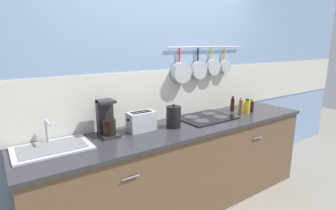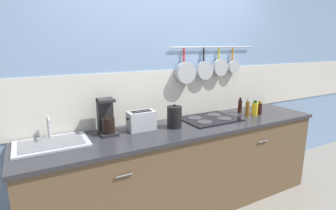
{
  "view_description": "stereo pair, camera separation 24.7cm",
  "coord_description": "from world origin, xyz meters",
  "px_view_note": "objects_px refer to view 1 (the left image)",
  "views": [
    {
      "loc": [
        -1.57,
        -1.99,
        1.72
      ],
      "look_at": [
        -0.2,
        0.0,
        1.16
      ],
      "focal_mm": 28.0,
      "sensor_mm": 36.0,
      "label": 1
    },
    {
      "loc": [
        -1.36,
        -2.12,
        1.72
      ],
      "look_at": [
        -0.2,
        0.0,
        1.16
      ],
      "focal_mm": 28.0,
      "sensor_mm": 36.0,
      "label": 2
    }
  ],
  "objects_px": {
    "coffee_maker": "(107,121)",
    "bottle_olive_oil": "(241,107)",
    "toaster": "(141,121)",
    "kettle": "(174,117)",
    "bottle_vinegar": "(251,106)",
    "bottle_hot_sauce": "(232,104)",
    "bottle_cooking_wine": "(247,107)"
  },
  "relations": [
    {
      "from": "bottle_olive_oil",
      "to": "bottle_cooking_wine",
      "type": "bearing_deg",
      "value": 5.1
    },
    {
      "from": "toaster",
      "to": "bottle_hot_sauce",
      "type": "bearing_deg",
      "value": 1.29
    },
    {
      "from": "toaster",
      "to": "kettle",
      "type": "distance_m",
      "value": 0.33
    },
    {
      "from": "bottle_hot_sauce",
      "to": "bottle_cooking_wine",
      "type": "xyz_separation_m",
      "value": [
        0.07,
        -0.16,
        -0.0
      ]
    },
    {
      "from": "bottle_olive_oil",
      "to": "bottle_vinegar",
      "type": "relative_size",
      "value": 1.33
    },
    {
      "from": "coffee_maker",
      "to": "bottle_olive_oil",
      "type": "height_order",
      "value": "coffee_maker"
    },
    {
      "from": "toaster",
      "to": "bottle_olive_oil",
      "type": "distance_m",
      "value": 1.24
    },
    {
      "from": "bottle_cooking_wine",
      "to": "bottle_vinegar",
      "type": "relative_size",
      "value": 1.07
    },
    {
      "from": "toaster",
      "to": "bottle_cooking_wine",
      "type": "height_order",
      "value": "toaster"
    },
    {
      "from": "bottle_hot_sauce",
      "to": "bottle_vinegar",
      "type": "height_order",
      "value": "bottle_hot_sauce"
    },
    {
      "from": "coffee_maker",
      "to": "bottle_vinegar",
      "type": "height_order",
      "value": "coffee_maker"
    },
    {
      "from": "bottle_hot_sauce",
      "to": "bottle_cooking_wine",
      "type": "distance_m",
      "value": 0.18
    },
    {
      "from": "kettle",
      "to": "bottle_olive_oil",
      "type": "bearing_deg",
      "value": -3.88
    },
    {
      "from": "coffee_maker",
      "to": "kettle",
      "type": "height_order",
      "value": "coffee_maker"
    },
    {
      "from": "bottle_vinegar",
      "to": "toaster",
      "type": "bearing_deg",
      "value": 174.62
    },
    {
      "from": "coffee_maker",
      "to": "kettle",
      "type": "bearing_deg",
      "value": -12.34
    },
    {
      "from": "bottle_hot_sauce",
      "to": "bottle_cooking_wine",
      "type": "bearing_deg",
      "value": -66.6
    },
    {
      "from": "bottle_cooking_wine",
      "to": "bottle_olive_oil",
      "type": "bearing_deg",
      "value": -174.9
    },
    {
      "from": "bottle_hot_sauce",
      "to": "coffee_maker",
      "type": "bearing_deg",
      "value": 179.11
    },
    {
      "from": "bottle_vinegar",
      "to": "bottle_hot_sauce",
      "type": "bearing_deg",
      "value": 131.99
    },
    {
      "from": "toaster",
      "to": "kettle",
      "type": "height_order",
      "value": "kettle"
    },
    {
      "from": "toaster",
      "to": "bottle_olive_oil",
      "type": "xyz_separation_m",
      "value": [
        1.23,
        -0.15,
        0.0
      ]
    },
    {
      "from": "bottle_olive_oil",
      "to": "bottle_hot_sauce",
      "type": "relative_size",
      "value": 1.18
    },
    {
      "from": "kettle",
      "to": "bottle_hot_sauce",
      "type": "bearing_deg",
      "value": 6.67
    },
    {
      "from": "toaster",
      "to": "bottle_olive_oil",
      "type": "height_order",
      "value": "bottle_olive_oil"
    },
    {
      "from": "coffee_maker",
      "to": "kettle",
      "type": "xyz_separation_m",
      "value": [
        0.64,
        -0.14,
        -0.03
      ]
    },
    {
      "from": "bottle_olive_oil",
      "to": "bottle_cooking_wine",
      "type": "relative_size",
      "value": 1.24
    },
    {
      "from": "bottle_cooking_wine",
      "to": "kettle",
      "type": "bearing_deg",
      "value": 177.22
    },
    {
      "from": "coffee_maker",
      "to": "toaster",
      "type": "distance_m",
      "value": 0.33
    },
    {
      "from": "coffee_maker",
      "to": "kettle",
      "type": "relative_size",
      "value": 1.39
    },
    {
      "from": "toaster",
      "to": "bottle_cooking_wine",
      "type": "bearing_deg",
      "value": -5.69
    },
    {
      "from": "bottle_cooking_wine",
      "to": "bottle_vinegar",
      "type": "xyz_separation_m",
      "value": [
        0.08,
        0.0,
        -0.01
      ]
    }
  ]
}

